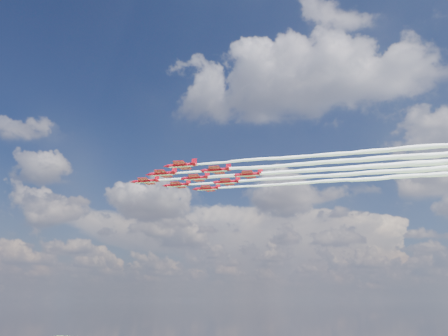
# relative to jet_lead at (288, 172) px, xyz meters

# --- Properties ---
(jet_lead) EXTENTS (102.79, 17.74, 2.64)m
(jet_lead) POSITION_rel_jet_lead_xyz_m (0.00, 0.00, 0.00)
(jet_lead) COLOR red
(jet_row2_port) EXTENTS (102.79, 17.74, 2.64)m
(jet_row2_port) POSITION_rel_jet_lead_xyz_m (9.68, -6.10, 0.00)
(jet_row2_port) COLOR red
(jet_row2_starb) EXTENTS (102.79, 17.74, 2.64)m
(jet_row2_starb) POSITION_rel_jet_lead_xyz_m (7.85, 8.32, 0.00)
(jet_row2_starb) COLOR red
(jet_row3_port) EXTENTS (102.79, 17.74, 2.64)m
(jet_row3_port) POSITION_rel_jet_lead_xyz_m (19.36, -12.19, 0.00)
(jet_row3_port) COLOR red
(jet_row3_centre) EXTENTS (102.79, 17.74, 2.64)m
(jet_row3_centre) POSITION_rel_jet_lead_xyz_m (17.53, 2.22, 0.00)
(jet_row3_centre) COLOR red
(jet_row3_starb) EXTENTS (102.79, 17.74, 2.64)m
(jet_row3_starb) POSITION_rel_jet_lead_xyz_m (15.71, 16.63, 0.00)
(jet_row3_starb) COLOR red
(jet_row4_port) EXTENTS (102.79, 17.74, 2.64)m
(jet_row4_port) POSITION_rel_jet_lead_xyz_m (27.21, -3.87, 0.00)
(jet_row4_port) COLOR red
(jet_row4_starb) EXTENTS (102.79, 17.74, 2.64)m
(jet_row4_starb) POSITION_rel_jet_lead_xyz_m (25.38, 10.54, 0.00)
(jet_row4_starb) COLOR red
(jet_tail) EXTENTS (102.79, 17.74, 2.64)m
(jet_tail) POSITION_rel_jet_lead_xyz_m (35.06, 4.44, 0.00)
(jet_tail) COLOR red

